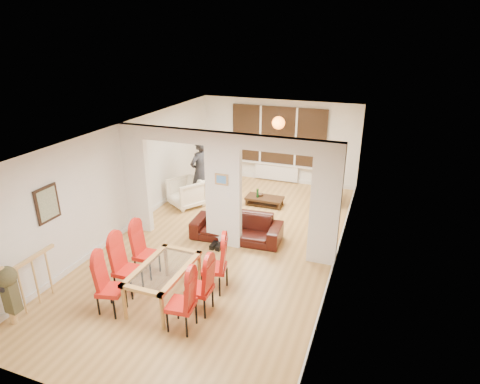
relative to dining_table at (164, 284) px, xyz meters
The scene contains 24 objects.
floor 2.31m from the dining_table, 84.75° to the left, with size 5.00×9.00×0.01m, color tan.
room_walls 2.48m from the dining_table, 84.75° to the left, with size 5.00×9.00×2.60m, color silver, non-canonical shape.
divider_wall 2.48m from the dining_table, 84.75° to the left, with size 5.00×0.18×2.60m, color white.
bay_window_blinds 6.82m from the dining_table, 88.21° to the left, with size 3.00×0.08×1.80m, color black.
radiator 6.68m from the dining_table, 88.20° to the left, with size 1.40×0.08×0.50m, color white.
pendant_light 5.89m from the dining_table, 84.78° to the left, with size 0.36×0.36×0.36m, color orange.
stair_newel 2.25m from the dining_table, 155.70° to the right, with size 0.40×1.20×1.10m, color tan, non-canonical shape.
wall_poster 2.59m from the dining_table, behind, with size 0.04×0.52×0.67m, color gray.
pillar_photo 2.53m from the dining_table, 84.51° to the left, with size 0.30×0.03×0.25m, color #4C8CD8.
dining_table is the anchor object (origin of this frame).
dining_chair_la 0.92m from the dining_table, 139.56° to the right, with size 0.41×0.41×1.02m, color red, non-canonical shape.
dining_chair_lb 0.77m from the dining_table, behind, with size 0.43×0.43×1.08m, color red, non-canonical shape.
dining_chair_lc 0.96m from the dining_table, 141.07° to the left, with size 0.42×0.42×1.05m, color red, non-canonical shape.
dining_chair_ra 0.86m from the dining_table, 40.62° to the right, with size 0.42×0.42×1.06m, color red, non-canonical shape.
dining_chair_rb 0.74m from the dining_table, ahead, with size 0.41×0.41×1.02m, color red, non-canonical shape.
dining_chair_rc 0.96m from the dining_table, 41.29° to the left, with size 0.43×0.43×1.08m, color red, non-canonical shape.
sofa 2.64m from the dining_table, 81.59° to the left, with size 2.07×0.81×0.61m, color black.
armchair 4.23m from the dining_table, 112.20° to the left, with size 0.83×0.85×0.77m, color #EEE3C9.
person 4.46m from the dining_table, 107.00° to the left, with size 0.45×0.68×1.86m, color black.
television 5.90m from the dining_table, 69.01° to the left, with size 0.12×0.91×0.52m, color black.
coffee_table 4.73m from the dining_table, 84.91° to the left, with size 1.03×0.51×0.24m, color #352112, non-canonical shape.
bottle 4.64m from the dining_table, 87.08° to the left, with size 0.07×0.07×0.27m, color #143F19.
bowl 4.78m from the dining_table, 86.91° to the left, with size 0.20×0.20×0.05m, color #352112.
shoes 2.06m from the dining_table, 86.55° to the left, with size 0.25×0.27×0.10m, color black, non-canonical shape.
Camera 1 is at (3.15, -7.44, 4.51)m, focal length 30.00 mm.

